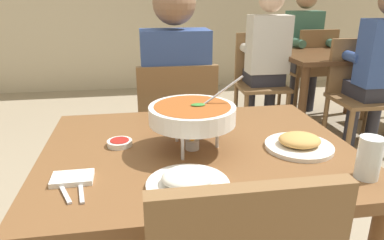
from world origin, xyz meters
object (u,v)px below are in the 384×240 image
at_px(sauce_dish, 120,143).
at_px(chair_bg_right, 357,88).
at_px(dining_table_main, 198,175).
at_px(patron_bg_left, 266,52).
at_px(drink_glass, 369,160).
at_px(chair_bg_middle, 310,66).
at_px(appetizer_plate, 299,143).
at_px(patron_bg_middle, 304,43).
at_px(patron_bg_right, 380,62).
at_px(diner_main, 175,89).
at_px(chair_diner_main, 176,130).
at_px(rice_plate, 188,181).
at_px(chair_bg_left, 259,76).
at_px(dining_table_far, 333,67).
at_px(curry_bowl, 192,115).

bearing_deg(sauce_dish, chair_bg_right, 36.11).
bearing_deg(dining_table_main, patron_bg_left, 63.19).
xyz_separation_m(drink_glass, chair_bg_right, (1.12, 1.71, -0.27)).
relative_size(chair_bg_middle, patron_bg_left, 0.69).
height_order(appetizer_plate, chair_bg_middle, chair_bg_middle).
bearing_deg(patron_bg_middle, patron_bg_right, -86.89).
distance_m(diner_main, sauce_dish, 0.75).
xyz_separation_m(chair_bg_middle, patron_bg_right, (0.01, -1.05, 0.24)).
relative_size(chair_bg_middle, chair_bg_right, 1.00).
bearing_deg(chair_bg_middle, patron_bg_middle, 115.62).
height_order(chair_diner_main, rice_plate, chair_diner_main).
xyz_separation_m(appetizer_plate, sauce_dish, (-0.63, 0.13, -0.01)).
height_order(sauce_dish, chair_bg_left, chair_bg_left).
relative_size(chair_diner_main, chair_bg_middle, 1.00).
bearing_deg(patron_bg_left, drink_glass, -102.87).
distance_m(chair_bg_right, patron_bg_middle, 1.07).
xyz_separation_m(rice_plate, patron_bg_left, (1.04, 2.17, 0.00)).
bearing_deg(chair_bg_left, rice_plate, -114.35).
xyz_separation_m(rice_plate, patron_bg_middle, (1.67, 2.73, 0.00)).
distance_m(chair_diner_main, sauce_dish, 0.75).
relative_size(dining_table_main, chair_bg_middle, 1.22).
distance_m(dining_table_far, chair_bg_right, 0.47).
bearing_deg(appetizer_plate, sauce_dish, 168.64).
xyz_separation_m(dining_table_main, patron_bg_right, (1.66, 1.30, 0.14)).
height_order(chair_diner_main, diner_main, diner_main).
relative_size(rice_plate, chair_bg_left, 0.27).
bearing_deg(curry_bowl, chair_bg_middle, 54.82).
bearing_deg(curry_bowl, rice_plate, -101.92).
bearing_deg(chair_bg_left, diner_main, -127.49).
bearing_deg(patron_bg_middle, chair_bg_right, -90.69).
distance_m(chair_diner_main, dining_table_far, 1.99).
bearing_deg(diner_main, dining_table_main, -90.00).
relative_size(dining_table_far, chair_bg_left, 1.11).
distance_m(dining_table_main, chair_bg_middle, 2.87).
xyz_separation_m(chair_diner_main, patron_bg_left, (0.96, 1.18, 0.24)).
bearing_deg(dining_table_main, diner_main, 90.00).
xyz_separation_m(chair_diner_main, chair_bg_right, (1.58, 0.70, 0.00)).
height_order(chair_bg_middle, patron_bg_middle, patron_bg_middle).
bearing_deg(chair_bg_middle, appetizer_plate, -118.07).
distance_m(sauce_dish, dining_table_far, 2.63).
distance_m(chair_bg_middle, patron_bg_right, 1.08).
xyz_separation_m(sauce_dish, dining_table_far, (1.90, 1.82, -0.14)).
distance_m(curry_bowl, patron_bg_left, 2.15).
bearing_deg(chair_bg_middle, patron_bg_right, -89.34).
distance_m(curry_bowl, chair_bg_right, 2.18).
bearing_deg(curry_bowl, chair_bg_right, 41.65).
bearing_deg(dining_table_far, dining_table_main, -130.75).
bearing_deg(diner_main, patron_bg_right, 18.33).
distance_m(rice_plate, patron_bg_right, 2.34).
bearing_deg(dining_table_main, dining_table_far, 49.25).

